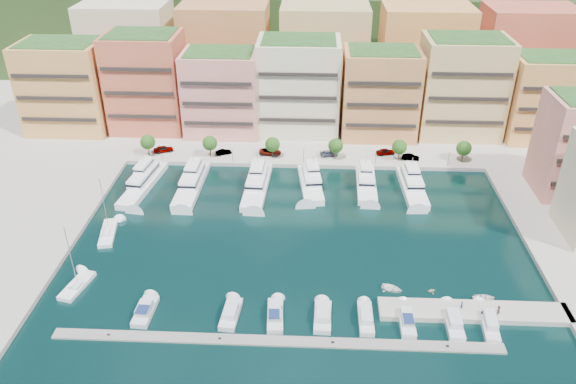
# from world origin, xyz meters

# --- Properties ---
(ground) EXTENTS (400.00, 400.00, 0.00)m
(ground) POSITION_xyz_m (0.00, 0.00, 0.00)
(ground) COLOR black
(ground) RESTS_ON ground
(north_quay) EXTENTS (220.00, 64.00, 2.00)m
(north_quay) POSITION_xyz_m (0.00, 62.00, 0.00)
(north_quay) COLOR #9E998E
(north_quay) RESTS_ON ground
(hillside) EXTENTS (240.00, 40.00, 58.00)m
(hillside) POSITION_xyz_m (0.00, 110.00, 0.00)
(hillside) COLOR #203415
(hillside) RESTS_ON ground
(south_pontoon) EXTENTS (72.00, 2.20, 0.35)m
(south_pontoon) POSITION_xyz_m (-3.00, -30.00, 0.00)
(south_pontoon) COLOR gray
(south_pontoon) RESTS_ON ground
(finger_pier) EXTENTS (32.00, 5.00, 2.00)m
(finger_pier) POSITION_xyz_m (30.00, -22.00, 0.00)
(finger_pier) COLOR #9E998E
(finger_pier) RESTS_ON ground
(apartment_0) EXTENTS (22.00, 16.50, 24.80)m
(apartment_0) POSITION_xyz_m (-66.00, 49.99, 13.31)
(apartment_0) COLOR #E3A053
(apartment_0) RESTS_ON north_quay
(apartment_1) EXTENTS (20.00, 16.50, 26.80)m
(apartment_1) POSITION_xyz_m (-44.00, 51.99, 14.31)
(apartment_1) COLOR #D96248
(apartment_1) RESTS_ON north_quay
(apartment_2) EXTENTS (20.00, 15.50, 22.80)m
(apartment_2) POSITION_xyz_m (-23.00, 49.99, 12.31)
(apartment_2) COLOR pink
(apartment_2) RESTS_ON north_quay
(apartment_3) EXTENTS (22.00, 16.50, 25.80)m
(apartment_3) POSITION_xyz_m (-2.00, 51.99, 13.81)
(apartment_3) COLOR beige
(apartment_3) RESTS_ON north_quay
(apartment_4) EXTENTS (20.00, 15.50, 23.80)m
(apartment_4) POSITION_xyz_m (20.00, 49.99, 12.81)
(apartment_4) COLOR #DF8953
(apartment_4) RESTS_ON north_quay
(apartment_5) EXTENTS (22.00, 16.50, 26.80)m
(apartment_5) POSITION_xyz_m (42.00, 51.99, 14.31)
(apartment_5) COLOR tan
(apartment_5) RESTS_ON north_quay
(apartment_6) EXTENTS (20.00, 15.50, 22.80)m
(apartment_6) POSITION_xyz_m (64.00, 49.99, 12.31)
(apartment_6) COLOR #E3A053
(apartment_6) RESTS_ON north_quay
(backblock_0) EXTENTS (26.00, 18.00, 30.00)m
(backblock_0) POSITION_xyz_m (-55.00, 74.00, 16.00)
(backblock_0) COLOR beige
(backblock_0) RESTS_ON north_quay
(backblock_1) EXTENTS (26.00, 18.00, 30.00)m
(backblock_1) POSITION_xyz_m (-25.00, 74.00, 16.00)
(backblock_1) COLOR #DF8953
(backblock_1) RESTS_ON north_quay
(backblock_2) EXTENTS (26.00, 18.00, 30.00)m
(backblock_2) POSITION_xyz_m (5.00, 74.00, 16.00)
(backblock_2) COLOR tan
(backblock_2) RESTS_ON north_quay
(backblock_3) EXTENTS (26.00, 18.00, 30.00)m
(backblock_3) POSITION_xyz_m (35.00, 74.00, 16.00)
(backblock_3) COLOR #E3A053
(backblock_3) RESTS_ON north_quay
(backblock_4) EXTENTS (26.00, 18.00, 30.00)m
(backblock_4) POSITION_xyz_m (65.00, 74.00, 16.00)
(backblock_4) COLOR #D96248
(backblock_4) RESTS_ON north_quay
(tree_0) EXTENTS (3.80, 3.80, 5.65)m
(tree_0) POSITION_xyz_m (-40.00, 33.50, 4.74)
(tree_0) COLOR #473323
(tree_0) RESTS_ON north_quay
(tree_1) EXTENTS (3.80, 3.80, 5.65)m
(tree_1) POSITION_xyz_m (-24.00, 33.50, 4.74)
(tree_1) COLOR #473323
(tree_1) RESTS_ON north_quay
(tree_2) EXTENTS (3.80, 3.80, 5.65)m
(tree_2) POSITION_xyz_m (-8.00, 33.50, 4.74)
(tree_2) COLOR #473323
(tree_2) RESTS_ON north_quay
(tree_3) EXTENTS (3.80, 3.80, 5.65)m
(tree_3) POSITION_xyz_m (8.00, 33.50, 4.74)
(tree_3) COLOR #473323
(tree_3) RESTS_ON north_quay
(tree_4) EXTENTS (3.80, 3.80, 5.65)m
(tree_4) POSITION_xyz_m (24.00, 33.50, 4.74)
(tree_4) COLOR #473323
(tree_4) RESTS_ON north_quay
(tree_5) EXTENTS (3.80, 3.80, 5.65)m
(tree_5) POSITION_xyz_m (40.00, 33.50, 4.74)
(tree_5) COLOR #473323
(tree_5) RESTS_ON north_quay
(lamppost_0) EXTENTS (0.30, 0.30, 4.20)m
(lamppost_0) POSITION_xyz_m (-36.00, 31.20, 3.83)
(lamppost_0) COLOR black
(lamppost_0) RESTS_ON north_quay
(lamppost_1) EXTENTS (0.30, 0.30, 4.20)m
(lamppost_1) POSITION_xyz_m (-18.00, 31.20, 3.83)
(lamppost_1) COLOR black
(lamppost_1) RESTS_ON north_quay
(lamppost_2) EXTENTS (0.30, 0.30, 4.20)m
(lamppost_2) POSITION_xyz_m (0.00, 31.20, 3.83)
(lamppost_2) COLOR black
(lamppost_2) RESTS_ON north_quay
(lamppost_3) EXTENTS (0.30, 0.30, 4.20)m
(lamppost_3) POSITION_xyz_m (18.00, 31.20, 3.83)
(lamppost_3) COLOR black
(lamppost_3) RESTS_ON north_quay
(lamppost_4) EXTENTS (0.30, 0.30, 4.20)m
(lamppost_4) POSITION_xyz_m (36.00, 31.20, 3.83)
(lamppost_4) COLOR black
(lamppost_4) RESTS_ON north_quay
(yacht_0) EXTENTS (7.05, 21.81, 7.30)m
(yacht_0) POSITION_xyz_m (-37.55, 19.18, 1.21)
(yacht_0) COLOR white
(yacht_0) RESTS_ON ground
(yacht_1) EXTENTS (5.38, 21.30, 7.30)m
(yacht_1) POSITION_xyz_m (-26.12, 19.24, 1.09)
(yacht_1) COLOR white
(yacht_1) RESTS_ON ground
(yacht_2) EXTENTS (5.71, 21.13, 7.30)m
(yacht_2) POSITION_xyz_m (-10.64, 19.40, 1.21)
(yacht_2) COLOR white
(yacht_2) RESTS_ON ground
(yacht_3) EXTENTS (6.68, 17.94, 7.30)m
(yacht_3) POSITION_xyz_m (1.87, 20.98, 1.21)
(yacht_3) COLOR white
(yacht_3) RESTS_ON ground
(yacht_4) EXTENTS (4.95, 17.06, 7.30)m
(yacht_4) POSITION_xyz_m (15.00, 21.20, 1.09)
(yacht_4) COLOR white
(yacht_4) RESTS_ON ground
(yacht_5) EXTENTS (5.38, 18.55, 7.30)m
(yacht_5) POSITION_xyz_m (25.63, 20.58, 1.21)
(yacht_5) COLOR white
(yacht_5) RESTS_ON ground
(cruiser_1) EXTENTS (3.14, 7.44, 2.66)m
(cruiser_1) POSITION_xyz_m (-25.49, -24.60, 0.57)
(cruiser_1) COLOR silver
(cruiser_1) RESTS_ON ground
(cruiser_3) EXTENTS (3.29, 7.67, 2.55)m
(cruiser_3) POSITION_xyz_m (-10.95, -24.58, 0.55)
(cruiser_3) COLOR silver
(cruiser_3) RESTS_ON ground
(cruiser_4) EXTENTS (3.04, 8.00, 2.66)m
(cruiser_4) POSITION_xyz_m (-3.47, -24.60, 0.57)
(cruiser_4) COLOR silver
(cruiser_4) RESTS_ON ground
(cruiser_5) EXTENTS (3.09, 7.47, 2.55)m
(cruiser_5) POSITION_xyz_m (4.46, -24.58, 0.55)
(cruiser_5) COLOR silver
(cruiser_5) RESTS_ON ground
(cruiser_6) EXTENTS (2.41, 7.74, 2.55)m
(cruiser_6) POSITION_xyz_m (11.60, -24.58, 0.55)
(cruiser_6) COLOR silver
(cruiser_6) RESTS_ON ground
(cruiser_7) EXTENTS (2.45, 8.13, 2.66)m
(cruiser_7) POSITION_xyz_m (18.28, -24.61, 0.57)
(cruiser_7) COLOR silver
(cruiser_7) RESTS_ON ground
(cruiser_8) EXTENTS (2.74, 8.76, 2.55)m
(cruiser_8) POSITION_xyz_m (25.93, -24.60, 0.55)
(cruiser_8) COLOR silver
(cruiser_8) RESTS_ON ground
(cruiser_9) EXTENTS (3.07, 9.32, 2.55)m
(cruiser_9) POSITION_xyz_m (31.75, -24.60, 0.55)
(cruiser_9) COLOR silver
(cruiser_9) RESTS_ON ground
(sailboat_0) EXTENTS (4.50, 8.56, 13.20)m
(sailboat_0) POSITION_xyz_m (-39.58, -18.37, 0.32)
(sailboat_0) COLOR white
(sailboat_0) RESTS_ON ground
(sailboat_1) EXTENTS (4.53, 10.19, 13.20)m
(sailboat_1) POSITION_xyz_m (-39.48, -1.50, 0.31)
(sailboat_1) COLOR white
(sailboat_1) RESTS_ON ground
(tender_1) EXTENTS (1.87, 1.75, 0.80)m
(tender_1) POSITION_xyz_m (23.80, -16.70, 0.40)
(tender_1) COLOR beige
(tender_1) RESTS_ON ground
(tender_0) EXTENTS (4.61, 4.05, 0.79)m
(tender_0) POSITION_xyz_m (16.86, -16.45, 0.40)
(tender_0) COLOR white
(tender_0) RESTS_ON ground
(tender_3) EXTENTS (1.58, 1.44, 0.71)m
(tender_3) POSITION_xyz_m (33.63, -18.43, 0.35)
(tender_3) COLOR beige
(tender_3) RESTS_ON ground
(tender_2) EXTENTS (4.13, 3.12, 0.81)m
(tender_2) POSITION_xyz_m (32.62, -18.33, 0.40)
(tender_2) COLOR silver
(tender_2) RESTS_ON ground
(car_0) EXTENTS (5.42, 3.62, 1.71)m
(car_0) POSITION_xyz_m (-36.75, 35.58, 1.86)
(car_0) COLOR gray
(car_0) RESTS_ON north_quay
(car_1) EXTENTS (4.30, 2.98, 1.34)m
(car_1) POSITION_xyz_m (-20.83, 34.87, 1.67)
(car_1) COLOR gray
(car_1) RESTS_ON north_quay
(car_2) EXTENTS (5.85, 3.05, 1.57)m
(car_2) POSITION_xyz_m (-8.79, 35.39, 1.79)
(car_2) COLOR gray
(car_2) RESTS_ON north_quay
(car_3) EXTENTS (5.13, 3.07, 1.39)m
(car_3) POSITION_xyz_m (6.50, 35.32, 1.70)
(car_3) COLOR gray
(car_3) RESTS_ON north_quay
(car_4) EXTENTS (5.17, 3.02, 1.65)m
(car_4) POSITION_xyz_m (21.15, 36.78, 1.83)
(car_4) COLOR gray
(car_4) RESTS_ON north_quay
(car_5) EXTENTS (4.58, 2.31, 1.44)m
(car_5) POSITION_xyz_m (27.17, 34.04, 1.72)
(car_5) COLOR gray
(car_5) RESTS_ON north_quay
(person_0) EXTENTS (0.47, 0.62, 1.52)m
(person_0) POSITION_xyz_m (27.78, -21.84, 1.76)
(person_0) COLOR navy
(person_0) RESTS_ON finger_pier
(person_1) EXTENTS (1.04, 0.93, 1.77)m
(person_1) POSITION_xyz_m (33.47, -22.95, 1.89)
(person_1) COLOR brown
(person_1) RESTS_ON finger_pier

